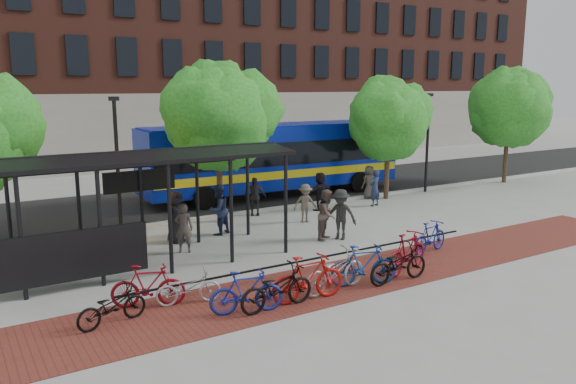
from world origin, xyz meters
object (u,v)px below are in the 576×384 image
bike_7 (364,265)px  bike_8 (398,264)px  tree_c (389,116)px  bus_shelter (116,171)px  bike_2 (188,288)px  tree_d (510,104)px  pedestrian_0 (176,217)px  bike_0 (112,306)px  bus (274,155)px  pedestrian_1 (184,228)px  pedestrian_4 (254,196)px  bike_3 (246,292)px  pedestrian_3 (305,203)px  pedestrian_2 (218,210)px  bike_11 (430,237)px  pedestrian_6 (369,182)px  tree_b (220,112)px  pedestrian_7 (375,188)px  pedestrian_8 (327,214)px  bike_1 (148,286)px  bike_6 (335,271)px  lamp_post_left (117,161)px  pedestrian_9 (341,215)px  bike_4 (277,288)px  pedestrian_5 (320,191)px  lamp_post_right (428,140)px  bike_9 (407,252)px  bike_5 (308,278)px

bike_7 → bike_8: bike_7 is taller
tree_c → bike_7: bearing=-134.5°
bus_shelter → bike_2: size_ratio=6.34×
tree_d → pedestrian_0: (-20.75, -2.06, -3.54)m
bike_0 → bus: bearing=-56.5°
pedestrian_1 → pedestrian_4: (4.61, 3.57, -0.01)m
bike_3 → pedestrian_3: bearing=-26.0°
bike_8 → pedestrian_2: pedestrian_2 is taller
bike_11 → pedestrian_6: pedestrian_6 is taller
tree_b → pedestrian_0: tree_b is taller
bike_8 → pedestrian_3: size_ratio=1.30×
pedestrian_7 → pedestrian_8: (-5.24, -3.49, 0.07)m
bike_1 → bike_6: 4.94m
lamp_post_left → bus: size_ratio=0.38×
tree_b → pedestrian_6: 9.00m
pedestrian_0 → pedestrian_4: bearing=-2.4°
pedestrian_1 → pedestrian_6: (11.20, 3.83, -0.02)m
bike_11 → bike_7: bearing=96.4°
bike_0 → pedestrian_9: bearing=-83.3°
bike_2 → bike_4: bike_4 is taller
tree_c → bike_3: (-12.59, -9.06, -3.50)m
pedestrian_1 → pedestrian_2: pedestrian_2 is taller
pedestrian_0 → pedestrian_6: size_ratio=1.14×
bike_7 → pedestrian_3: bearing=-2.1°
pedestrian_5 → pedestrian_9: pedestrian_9 is taller
lamp_post_right → pedestrian_4: size_ratio=3.09×
tree_c → bike_0: bearing=-152.8°
bike_8 → pedestrian_5: bearing=-21.6°
bike_3 → bike_8: (4.71, -0.29, -0.01)m
lamp_post_right → bike_0: lamp_post_right is taller
tree_c → pedestrian_1: tree_c is taller
lamp_post_right → bus_shelter: bearing=-166.6°
lamp_post_right → pedestrian_1: size_ratio=3.05×
tree_d → bike_0: bearing=-162.0°
pedestrian_7 → pedestrian_9: 6.14m
pedestrian_7 → bus_shelter: bearing=-1.0°
pedestrian_4 → pedestrian_6: pedestrian_4 is taller
tree_b → pedestrian_0: size_ratio=3.46×
pedestrian_5 → bike_11: bearing=73.0°
bike_7 → bike_8: 1.06m
bus_shelter → bike_9: bearing=-35.1°
bike_2 → pedestrian_6: pedestrian_6 is taller
bike_6 → pedestrian_6: pedestrian_6 is taller
tree_b → bike_11: bearing=-62.8°
pedestrian_6 → pedestrian_9: 7.83m
pedestrian_0 → bike_8: bearing=-91.7°
pedestrian_1 → pedestrian_8: (5.03, -1.19, 0.08)m
bike_11 → pedestrian_8: 3.77m
bike_2 → bike_0: bearing=110.6°
pedestrian_4 → bike_5: bearing=-82.7°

